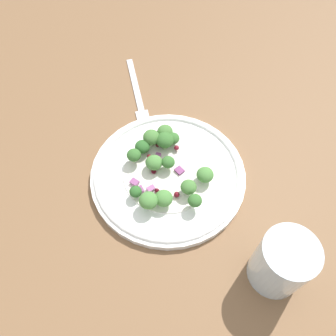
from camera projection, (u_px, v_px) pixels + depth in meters
The scene contains 31 objects.
ground_plane at pixel (165, 175), 57.80cm from camera, with size 180.00×180.00×2.00cm, color brown.
plate at pixel (168, 174), 55.77cm from camera, with size 25.58×25.58×1.70cm.
dressing_pool at pixel (168, 173), 55.40cm from camera, with size 14.84×14.84×0.20cm, color white.
broccoli_floret_0 at pixel (154, 165), 54.29cm from camera, with size 2.76×2.76×2.79cm.
broccoli_floret_1 at pixel (165, 132), 57.93cm from camera, with size 2.71×2.71×2.74cm.
broccoli_floret_2 at pixel (134, 155), 54.88cm from camera, with size 2.35×2.35×2.38cm.
broccoli_floret_3 at pixel (205, 175), 53.19cm from camera, with size 2.74×2.74×2.77cm.
broccoli_floret_4 at pixel (189, 187), 51.96cm from camera, with size 2.51×2.51×2.54cm.
broccoli_floret_5 at pixel (151, 137), 56.67cm from camera, with size 2.86×2.86×2.89cm.
broccoli_floret_6 at pixel (164, 140), 56.46cm from camera, with size 2.99×2.99×3.03cm.
broccoli_floret_7 at pixel (136, 192), 51.89cm from camera, with size 1.95×1.95×1.98cm.
broccoli_floret_8 at pixel (173, 138), 57.29cm from camera, with size 2.21×2.21×2.24cm.
broccoli_floret_9 at pixel (148, 201), 50.36cm from camera, with size 2.89×2.89×2.92cm.
broccoli_floret_10 at pixel (163, 198), 50.99cm from camera, with size 2.77×2.77×2.80cm.
broccoli_floret_11 at pixel (168, 161), 54.52cm from camera, with size 2.17×2.17×2.20cm.
broccoli_floret_12 at pixel (142, 147), 56.31cm from camera, with size 2.56×2.56×2.59cm.
broccoli_floret_13 at pixel (195, 201), 50.37cm from camera, with size 2.17×2.17×2.19cm.
cranberry_0 at pixel (177, 195), 52.48cm from camera, with size 0.92×0.92×0.92cm, color maroon.
cranberry_1 at pixel (157, 191), 52.92cm from camera, with size 0.74×0.74×0.74cm, color #4C0A14.
cranberry_2 at pixel (149, 156), 56.12cm from camera, with size 0.77×0.77×0.77cm, color maroon.
cranberry_3 at pixel (177, 148), 57.10cm from camera, with size 0.86×0.86×0.86cm, color maroon.
cranberry_4 at pixel (134, 159), 55.92cm from camera, with size 0.73×0.73×0.73cm, color maroon.
cranberry_5 at pixel (158, 145), 57.68cm from camera, with size 0.71×0.71×0.71cm, color #4C0A14.
cranberry_6 at pixel (154, 171), 55.01cm from camera, with size 0.82×0.82×0.82cm, color #4C0A14.
onion_bit_0 at pixel (179, 170), 55.22cm from camera, with size 1.36×1.17×0.42cm, color #843D75.
onion_bit_1 at pixel (135, 182), 53.79cm from camera, with size 1.01×1.33×0.42cm, color #934C84.
onion_bit_2 at pixel (140, 190), 52.90cm from camera, with size 1.18×0.97×0.54cm, color #934C84.
onion_bit_3 at pixel (151, 188), 53.23cm from camera, with size 1.24×0.91×0.33cm, color #A35B93.
onion_bit_4 at pixel (157, 157), 56.47cm from camera, with size 1.39×0.86×0.52cm, color #843D75.
fork at pixel (137, 94), 66.57cm from camera, with size 18.52×5.97×0.50cm.
water_glass at pixel (282, 263), 43.83cm from camera, with size 7.27×7.27×9.50cm, color silver.
Camera 1 is at (30.17, 0.92, 48.31)cm, focal length 35.98 mm.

